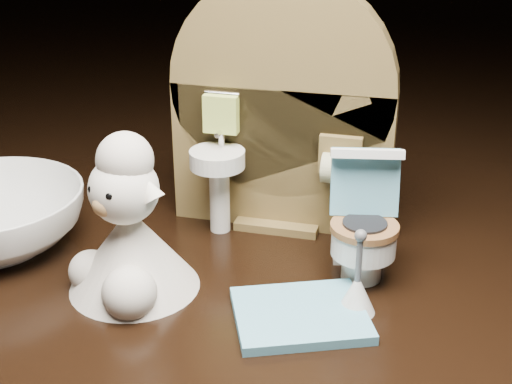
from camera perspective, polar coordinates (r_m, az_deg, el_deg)
backdrop_panel at (r=0.41m, az=1.94°, el=5.72°), size 0.13×0.05×0.15m
toy_toilet at (r=0.38m, az=8.54°, el=-2.94°), size 0.04×0.05×0.07m
bath_mat at (r=0.35m, az=3.57°, el=-9.79°), size 0.08×0.07×0.00m
toilet_brush at (r=0.35m, az=8.08°, el=-7.83°), size 0.02×0.02×0.05m
plush_lamb at (r=0.36m, az=-10.16°, el=-3.57°), size 0.07×0.07×0.09m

